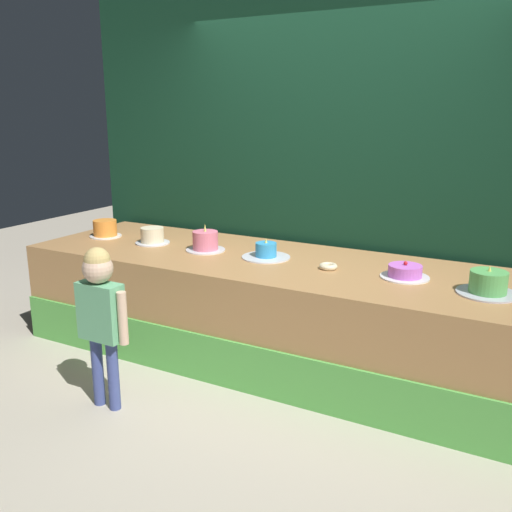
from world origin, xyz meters
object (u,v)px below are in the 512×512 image
object	(u,v)px
child_figure	(101,306)
cake_center_left	(205,242)
donut	(328,266)
cake_far_left	(105,229)
cake_center_right	(266,252)
cake_far_right	(488,284)
cake_left	(152,236)
cake_right	(405,272)

from	to	relation	value
child_figure	cake_center_left	distance (m)	1.15
donut	cake_far_left	xyz separation A→B (m)	(-2.02, 0.03, 0.05)
cake_center_left	cake_center_right	distance (m)	0.51
cake_far_left	cake_far_right	xyz separation A→B (m)	(3.04, -0.08, -0.01)
donut	cake_far_right	world-z (taller)	cake_far_right
child_figure	cake_left	size ratio (longest dim) A/B	3.73
cake_right	cake_far_right	distance (m)	0.52
donut	cake_right	bearing A→B (deg)	4.72
cake_far_left	cake_right	distance (m)	2.53
cake_left	cake_right	xyz separation A→B (m)	(2.02, 0.02, -0.02)
cake_center_left	cake_center_right	xyz separation A→B (m)	(0.51, 0.03, -0.03)
child_figure	cake_far_right	distance (m)	2.29
donut	cake_center_left	xyz separation A→B (m)	(-1.01, 0.03, 0.05)
child_figure	cake_far_right	size ratio (longest dim) A/B	2.90
cake_center_right	cake_far_left	bearing A→B (deg)	-178.78
cake_far_left	cake_center_right	size ratio (longest dim) A/B	0.75
child_figure	donut	bearing A→B (deg)	47.55
cake_left	cake_right	size ratio (longest dim) A/B	0.88
child_figure	cake_center_right	world-z (taller)	child_figure
cake_center_left	cake_center_right	size ratio (longest dim) A/B	0.85
child_figure	cake_center_left	world-z (taller)	child_figure
cake_right	cake_center_left	bearing A→B (deg)	-179.49
donut	cake_left	xyz separation A→B (m)	(-1.52, 0.02, 0.04)
donut	cake_far_left	bearing A→B (deg)	179.27
donut	child_figure	bearing A→B (deg)	-132.45
cake_left	cake_far_right	size ratio (longest dim) A/B	0.78
donut	cake_far_right	xyz separation A→B (m)	(1.01, -0.05, 0.04)
child_figure	cake_center_left	bearing A→B (deg)	90.05
cake_left	cake_center_right	bearing A→B (deg)	1.97
donut	cake_center_right	size ratio (longest dim) A/B	0.35
cake_center_right	cake_right	distance (m)	1.01
donut	cake_left	world-z (taller)	cake_left
cake_left	cake_center_right	xyz separation A→B (m)	(1.01, 0.03, -0.02)
cake_center_right	cake_far_right	world-z (taller)	cake_far_right
cake_center_right	cake_far_right	size ratio (longest dim) A/B	1.00
cake_center_right	child_figure	bearing A→B (deg)	-113.47
cake_left	cake_right	distance (m)	2.02
cake_center_left	cake_right	size ratio (longest dim) A/B	0.96
cake_left	cake_center_right	world-z (taller)	cake_center_right
cake_left	cake_center_left	distance (m)	0.51
cake_center_left	cake_far_right	world-z (taller)	cake_center_left
child_figure	donut	distance (m)	1.50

